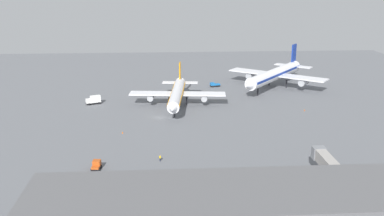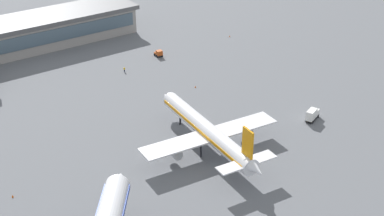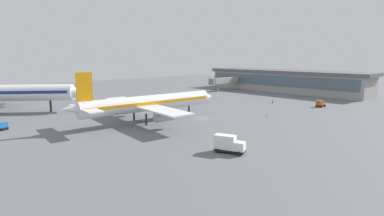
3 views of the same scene
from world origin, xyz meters
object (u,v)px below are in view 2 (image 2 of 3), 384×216
(airplane_at_gate, at_px, (207,131))
(safety_cone_far_side, at_px, (195,87))
(safety_cone_mid_apron, at_px, (13,196))
(baggage_tug, at_px, (159,53))
(catering_truck, at_px, (312,114))
(safety_cone_near_gate, at_px, (230,36))
(ground_crew_worker, at_px, (124,69))

(airplane_at_gate, relative_size, safety_cone_far_side, 76.25)
(airplane_at_gate, bearing_deg, safety_cone_far_side, -25.46)
(airplane_at_gate, height_order, safety_cone_mid_apron, airplane_at_gate)
(baggage_tug, bearing_deg, safety_cone_far_side, -2.71)
(baggage_tug, bearing_deg, catering_truck, 14.91)
(baggage_tug, xyz_separation_m, catering_truck, (-9.56, 62.44, 0.54))
(safety_cone_near_gate, height_order, safety_cone_mid_apron, same)
(catering_truck, bearing_deg, ground_crew_worker, 92.47)
(ground_crew_worker, distance_m, safety_cone_near_gate, 48.44)
(baggage_tug, xyz_separation_m, ground_crew_worker, (16.12, 4.33, -0.31))
(airplane_at_gate, relative_size, safety_cone_near_gate, 76.25)
(airplane_at_gate, distance_m, safety_cone_near_gate, 79.40)
(catering_truck, bearing_deg, safety_cone_far_side, 90.13)
(safety_cone_mid_apron, distance_m, safety_cone_far_side, 67.97)
(airplane_at_gate, bearing_deg, catering_truck, -93.36)
(ground_crew_worker, distance_m, safety_cone_far_side, 25.85)
(baggage_tug, height_order, ground_crew_worker, baggage_tug)
(baggage_tug, distance_m, safety_cone_far_side, 27.65)
(baggage_tug, xyz_separation_m, safety_cone_near_gate, (-32.09, -0.27, -0.86))
(ground_crew_worker, height_order, safety_cone_near_gate, ground_crew_worker)
(airplane_at_gate, bearing_deg, safety_cone_mid_apron, 84.88)
(catering_truck, bearing_deg, safety_cone_mid_apron, 148.20)
(baggage_tug, distance_m, safety_cone_mid_apron, 84.08)
(safety_cone_near_gate, relative_size, safety_cone_mid_apron, 1.00)
(airplane_at_gate, bearing_deg, safety_cone_near_gate, -37.57)
(safety_cone_mid_apron, bearing_deg, catering_truck, 169.58)
(airplane_at_gate, relative_size, ground_crew_worker, 27.39)
(airplane_at_gate, height_order, safety_cone_far_side, airplane_at_gate)
(ground_crew_worker, relative_size, safety_cone_near_gate, 2.78)
(safety_cone_near_gate, bearing_deg, safety_cone_far_side, 37.16)
(ground_crew_worker, xyz_separation_m, safety_cone_far_side, (-11.84, 22.98, -0.55))
(baggage_tug, distance_m, catering_truck, 63.17)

